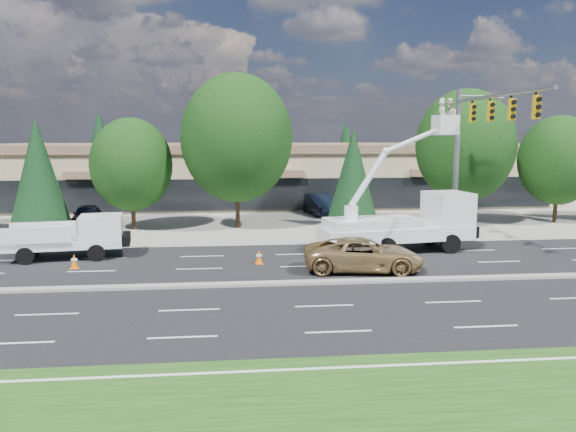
{
  "coord_description": "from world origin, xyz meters",
  "views": [
    {
      "loc": [
        -3.39,
        -23.23,
        6.34
      ],
      "look_at": [
        -0.66,
        3.84,
        2.4
      ],
      "focal_mm": 35.0,
      "sensor_mm": 36.0,
      "label": 1
    }
  ],
  "objects": [
    {
      "name": "strip_mall",
      "position": [
        0.0,
        29.97,
        2.83
      ],
      "size": [
        50.4,
        15.4,
        5.5
      ],
      "color": "tan",
      "rests_on": "ground"
    },
    {
      "name": "tree_back_b",
      "position": [
        -4.0,
        42.0,
        5.35
      ],
      "size": [
        5.06,
        5.06,
        9.98
      ],
      "color": "#332114",
      "rests_on": "ground"
    },
    {
      "name": "traffic_cone_b",
      "position": [
        -2.08,
        4.01,
        0.34
      ],
      "size": [
        0.4,
        0.4,
        0.7
      ],
      "color": "orange",
      "rests_on": "ground"
    },
    {
      "name": "tree_back_a",
      "position": [
        -18.0,
        42.0,
        4.91
      ],
      "size": [
        4.65,
        4.65,
        9.16
      ],
      "color": "#332114",
      "rests_on": "ground"
    },
    {
      "name": "traffic_cone_a",
      "position": [
        -10.95,
        3.93,
        0.34
      ],
      "size": [
        0.4,
        0.4,
        0.7
      ],
      "color": "orange",
      "rests_on": "ground"
    },
    {
      "name": "utility_pickup",
      "position": [
        -11.57,
        6.26,
        0.9
      ],
      "size": [
        5.96,
        2.86,
        2.2
      ],
      "rotation": [
        0.0,
        0.0,
        0.14
      ],
      "color": "white",
      "rests_on": "ground"
    },
    {
      "name": "tree_front_e",
      "position": [
        5.0,
        15.0,
        3.67
      ],
      "size": [
        3.47,
        3.47,
        6.84
      ],
      "color": "#332114",
      "rests_on": "ground"
    },
    {
      "name": "signal_mast",
      "position": [
        10.03,
        7.04,
        6.06
      ],
      "size": [
        2.76,
        10.16,
        9.0
      ],
      "color": "gray",
      "rests_on": "ground"
    },
    {
      "name": "bucket_truck",
      "position": [
        6.29,
        6.33,
        1.82
      ],
      "size": [
        8.66,
        3.81,
        8.31
      ],
      "rotation": [
        0.0,
        0.0,
        0.16
      ],
      "color": "white",
      "rests_on": "ground"
    },
    {
      "name": "tree_front_c",
      "position": [
        -10.0,
        15.0,
        4.38
      ],
      "size": [
        5.4,
        5.4,
        7.49
      ],
      "color": "#332114",
      "rests_on": "ground"
    },
    {
      "name": "tree_front_g",
      "position": [
        20.0,
        15.0,
        4.53
      ],
      "size": [
        5.58,
        5.58,
        7.75
      ],
      "color": "#332114",
      "rests_on": "ground"
    },
    {
      "name": "parked_car_east",
      "position": [
        3.63,
        21.0,
        0.82
      ],
      "size": [
        2.6,
        5.21,
        1.64
      ],
      "primitive_type": "imported",
      "rotation": [
        0.0,
        0.0,
        0.18
      ],
      "color": "black",
      "rests_on": "ground"
    },
    {
      "name": "traffic_cone_c",
      "position": [
        1.54,
        3.16,
        0.34
      ],
      "size": [
        0.4,
        0.4,
        0.7
      ],
      "color": "orange",
      "rests_on": "ground"
    },
    {
      "name": "road_median",
      "position": [
        0.0,
        0.0,
        0.06
      ],
      "size": [
        120.0,
        0.55,
        0.12
      ],
      "primitive_type": "cube",
      "color": "gray",
      "rests_on": "ground"
    },
    {
      "name": "minivan",
      "position": [
        2.73,
        2.04,
        0.78
      ],
      "size": [
        5.89,
        3.34,
        1.55
      ],
      "primitive_type": "imported",
      "rotation": [
        0.0,
        0.0,
        1.43
      ],
      "color": "#A2824E",
      "rests_on": "ground"
    },
    {
      "name": "tree_back_d",
      "position": [
        22.0,
        42.0,
        4.76
      ],
      "size": [
        4.5,
        4.5,
        8.87
      ],
      "color": "#332114",
      "rests_on": "ground"
    },
    {
      "name": "tree_back_c",
      "position": [
        10.0,
        42.0,
        4.28
      ],
      "size": [
        4.05,
        4.05,
        7.98
      ],
      "color": "#332114",
      "rests_on": "ground"
    },
    {
      "name": "tree_front_b",
      "position": [
        -16.0,
        15.0,
        4.01
      ],
      "size": [
        3.8,
        3.8,
        7.48
      ],
      "color": "#332114",
      "rests_on": "ground"
    },
    {
      "name": "ground",
      "position": [
        0.0,
        0.0,
        0.0
      ],
      "size": [
        140.0,
        140.0,
        0.0
      ],
      "primitive_type": "plane",
      "color": "black",
      "rests_on": "ground"
    },
    {
      "name": "concrete_apron",
      "position": [
        0.0,
        20.0,
        0.01
      ],
      "size": [
        140.0,
        22.0,
        0.01
      ],
      "primitive_type": "cube",
      "color": "gray",
      "rests_on": "ground"
    },
    {
      "name": "parked_car_west",
      "position": [
        -13.71,
        17.54,
        0.71
      ],
      "size": [
        2.01,
        4.29,
        1.42
      ],
      "primitive_type": "imported",
      "rotation": [
        0.0,
        0.0,
        0.08
      ],
      "color": "black",
      "rests_on": "ground"
    },
    {
      "name": "tree_front_d",
      "position": [
        -3.0,
        15.0,
        6.13
      ],
      "size": [
        7.55,
        7.55,
        10.47
      ],
      "color": "#332114",
      "rests_on": "ground"
    },
    {
      "name": "tree_front_f",
      "position": [
        13.0,
        15.0,
        5.6
      ],
      "size": [
        6.89,
        6.89,
        9.56
      ],
      "color": "#332114",
      "rests_on": "ground"
    }
  ]
}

